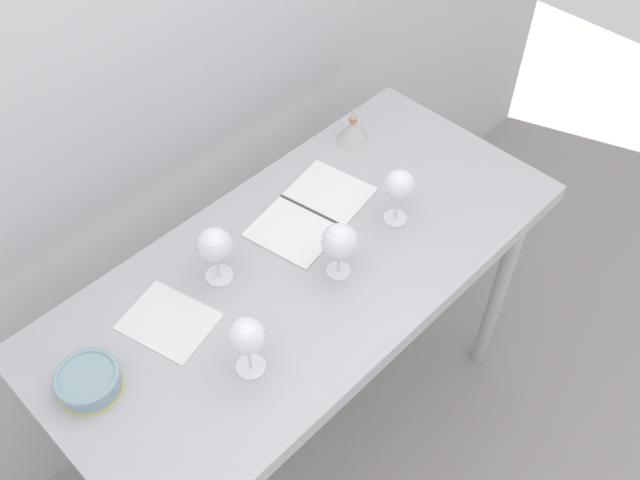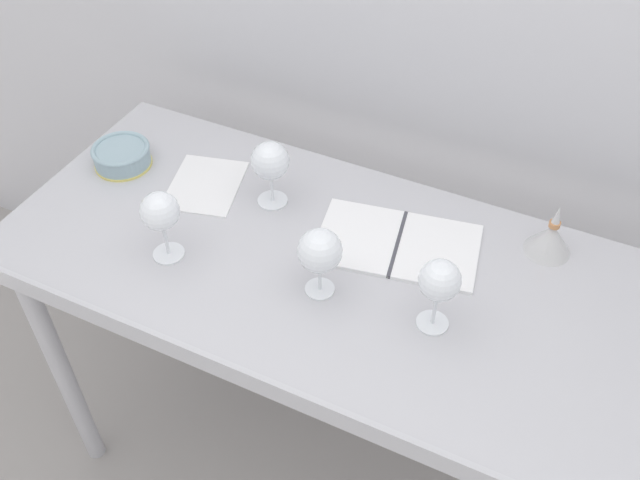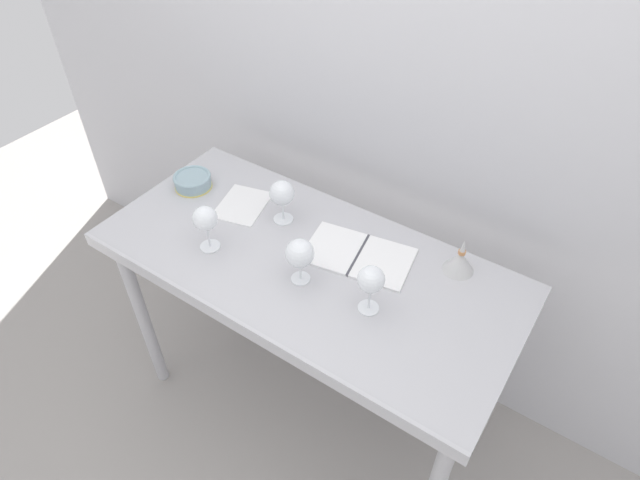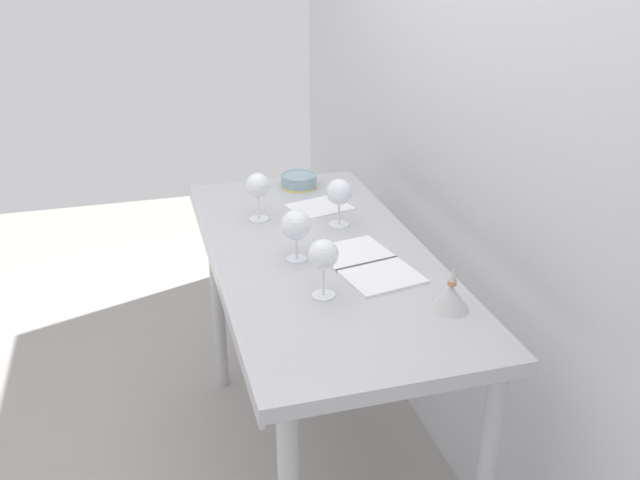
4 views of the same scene
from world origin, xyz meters
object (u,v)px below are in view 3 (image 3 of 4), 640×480
(decanter_funnel, at_px, (460,261))
(wine_glass_near_left, at_px, (205,220))
(wine_glass_far_left, at_px, (282,194))
(tasting_bowl, at_px, (193,181))
(wine_glass_near_center, at_px, (300,254))
(tasting_sheet_upper, at_px, (242,205))
(wine_glass_near_right, at_px, (371,281))
(open_notebook, at_px, (358,255))

(decanter_funnel, bearing_deg, wine_glass_near_left, -153.43)
(wine_glass_far_left, height_order, tasting_bowl, wine_glass_far_left)
(tasting_bowl, relative_size, decanter_funnel, 1.12)
(wine_glass_near_center, relative_size, decanter_funnel, 1.26)
(wine_glass_near_left, bearing_deg, tasting_sheet_upper, 103.12)
(tasting_sheet_upper, bearing_deg, tasting_bowl, 170.22)
(wine_glass_far_left, height_order, tasting_sheet_upper, wine_glass_far_left)
(wine_glass_far_left, xyz_separation_m, tasting_sheet_upper, (-0.17, -0.02, -0.11))
(tasting_sheet_upper, xyz_separation_m, tasting_bowl, (-0.22, -0.02, 0.03))
(wine_glass_far_left, height_order, decanter_funnel, wine_glass_far_left)
(tasting_bowl, xyz_separation_m, decanter_funnel, (1.00, 0.15, 0.01))
(tasting_sheet_upper, distance_m, tasting_bowl, 0.23)
(wine_glass_near_right, xyz_separation_m, wine_glass_far_left, (-0.45, 0.18, -0.01))
(wine_glass_far_left, bearing_deg, wine_glass_near_right, -22.07)
(wine_glass_near_left, relative_size, tasting_bowl, 1.18)
(wine_glass_near_center, relative_size, tasting_sheet_upper, 0.77)
(open_notebook, relative_size, decanter_funnel, 3.02)
(wine_glass_near_right, bearing_deg, decanter_funnel, 62.53)
(open_notebook, relative_size, tasting_sheet_upper, 1.86)
(wine_glass_near_center, bearing_deg, decanter_funnel, 38.77)
(wine_glass_far_left, xyz_separation_m, tasting_bowl, (-0.39, -0.04, -0.08))
(wine_glass_near_right, xyz_separation_m, decanter_funnel, (0.16, 0.30, -0.08))
(wine_glass_near_left, distance_m, tasting_bowl, 0.36)
(tasting_bowl, bearing_deg, wine_glass_near_right, -9.74)
(wine_glass_far_left, xyz_separation_m, decanter_funnel, (0.61, 0.11, -0.08))
(wine_glass_far_left, distance_m, tasting_sheet_upper, 0.21)
(wine_glass_near_left, relative_size, tasting_sheet_upper, 0.81)
(wine_glass_near_right, relative_size, wine_glass_near_left, 1.00)
(wine_glass_near_right, bearing_deg, open_notebook, 128.83)
(wine_glass_near_right, xyz_separation_m, wine_glass_near_left, (-0.57, -0.06, -0.00))
(wine_glass_near_right, bearing_deg, tasting_sheet_upper, 165.24)
(wine_glass_near_right, height_order, decanter_funnel, wine_glass_near_right)
(open_notebook, bearing_deg, decanter_funnel, 12.55)
(wine_glass_far_left, relative_size, wine_glass_near_left, 0.98)
(wine_glass_near_right, distance_m, wine_glass_far_left, 0.49)
(tasting_sheet_upper, xyz_separation_m, decanter_funnel, (0.78, 0.13, 0.04))
(tasting_sheet_upper, bearing_deg, wine_glass_near_left, -91.52)
(wine_glass_near_left, height_order, tasting_bowl, wine_glass_near_left)
(wine_glass_near_right, height_order, tasting_sheet_upper, wine_glass_near_right)
(wine_glass_near_center, height_order, open_notebook, wine_glass_near_center)
(tasting_sheet_upper, bearing_deg, wine_glass_far_left, -8.21)
(wine_glass_near_left, xyz_separation_m, wine_glass_near_center, (0.34, 0.05, -0.01))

